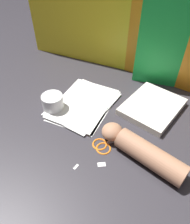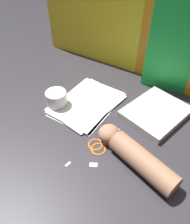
# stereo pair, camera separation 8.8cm
# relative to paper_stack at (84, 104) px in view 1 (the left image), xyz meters

# --- Properties ---
(ground_plane) EXTENTS (6.00, 6.00, 0.00)m
(ground_plane) POSITION_rel_paper_stack_xyz_m (0.12, -0.08, -0.01)
(ground_plane) COLOR #2D2B30
(backdrop_panel_left) EXTENTS (0.77, 0.06, 0.37)m
(backdrop_panel_left) POSITION_rel_paper_stack_xyz_m (-0.14, 0.36, 0.18)
(backdrop_panel_left) COLOR yellow
(backdrop_panel_left) RESTS_ON ground_plane
(backdrop_panel_center) EXTENTS (0.89, 0.12, 0.59)m
(backdrop_panel_center) POSITION_rel_paper_stack_xyz_m (0.16, 0.36, 0.29)
(backdrop_panel_center) COLOR orange
(backdrop_panel_center) RESTS_ON ground_plane
(paper_stack) EXTENTS (0.26, 0.34, 0.01)m
(paper_stack) POSITION_rel_paper_stack_xyz_m (0.00, 0.00, 0.00)
(paper_stack) COLOR white
(paper_stack) RESTS_ON ground_plane
(book_closed) EXTENTS (0.26, 0.30, 0.03)m
(book_closed) POSITION_rel_paper_stack_xyz_m (0.29, 0.12, 0.01)
(book_closed) COLOR silver
(book_closed) RESTS_ON ground_plane
(scissors) EXTENTS (0.14, 0.17, 0.01)m
(scissors) POSITION_rel_paper_stack_xyz_m (0.19, -0.16, -0.00)
(scissors) COLOR silver
(scissors) RESTS_ON ground_plane
(hand_forearm) EXTENTS (0.35, 0.16, 0.08)m
(hand_forearm) POSITION_rel_paper_stack_xyz_m (0.33, -0.15, 0.03)
(hand_forearm) COLOR #A87556
(hand_forearm) RESTS_ON ground_plane
(paper_scrap_near) EXTENTS (0.03, 0.03, 0.00)m
(paper_scrap_near) POSITION_rel_paper_stack_xyz_m (0.21, -0.25, -0.01)
(paper_scrap_near) COLOR white
(paper_scrap_near) RESTS_ON ground_plane
(paper_scrap_mid) EXTENTS (0.01, 0.02, 0.00)m
(paper_scrap_mid) POSITION_rel_paper_stack_xyz_m (0.14, -0.30, -0.01)
(paper_scrap_mid) COLOR white
(paper_scrap_mid) RESTS_ON ground_plane
(mug) EXTENTS (0.09, 0.09, 0.08)m
(mug) POSITION_rel_paper_stack_xyz_m (-0.11, -0.09, 0.03)
(mug) COLOR white
(mug) RESTS_ON ground_plane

